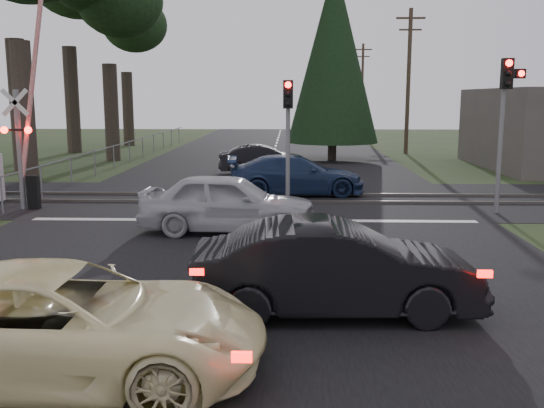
{
  "coord_description": "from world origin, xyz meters",
  "views": [
    {
      "loc": [
        1.08,
        -9.13,
        3.55
      ],
      "look_at": [
        0.69,
        3.65,
        1.3
      ],
      "focal_mm": 40.0,
      "sensor_mm": 36.0,
      "label": 1
    }
  ],
  "objects_px": {
    "traffic_signal_right": "(506,106)",
    "dark_car_far": "(263,160)",
    "utility_pole_far": "(362,86)",
    "blue_sedan": "(296,175)",
    "traffic_signal_center": "(288,121)",
    "dark_hatchback": "(335,269)",
    "silver_car": "(228,203)",
    "utility_pole_mid": "(408,79)",
    "cream_coupe": "(61,324)",
    "crossing_signal": "(26,145)"
  },
  "relations": [
    {
      "from": "traffic_signal_right",
      "to": "dark_car_far",
      "type": "xyz_separation_m",
      "value": [
        -7.75,
        9.63,
        -2.63
      ]
    },
    {
      "from": "utility_pole_far",
      "to": "blue_sedan",
      "type": "relative_size",
      "value": 1.79
    },
    {
      "from": "traffic_signal_center",
      "to": "dark_hatchback",
      "type": "xyz_separation_m",
      "value": [
        0.83,
        -10.17,
        -2.03
      ]
    },
    {
      "from": "traffic_signal_center",
      "to": "silver_car",
      "type": "height_order",
      "value": "traffic_signal_center"
    },
    {
      "from": "utility_pole_mid",
      "to": "blue_sedan",
      "type": "distance_m",
      "value": 18.89
    },
    {
      "from": "silver_car",
      "to": "cream_coupe",
      "type": "bearing_deg",
      "value": 174.49
    },
    {
      "from": "utility_pole_mid",
      "to": "dark_hatchback",
      "type": "distance_m",
      "value": 30.49
    },
    {
      "from": "blue_sedan",
      "to": "dark_car_far",
      "type": "height_order",
      "value": "blue_sedan"
    },
    {
      "from": "cream_coupe",
      "to": "blue_sedan",
      "type": "distance_m",
      "value": 15.24
    },
    {
      "from": "traffic_signal_right",
      "to": "traffic_signal_center",
      "type": "relative_size",
      "value": 1.15
    },
    {
      "from": "utility_pole_far",
      "to": "cream_coupe",
      "type": "xyz_separation_m",
      "value": [
        -10.31,
        -56.92,
        -4.0
      ]
    },
    {
      "from": "cream_coupe",
      "to": "silver_car",
      "type": "distance_m",
      "value": 8.66
    },
    {
      "from": "utility_pole_mid",
      "to": "blue_sedan",
      "type": "relative_size",
      "value": 1.79
    },
    {
      "from": "crossing_signal",
      "to": "silver_car",
      "type": "bearing_deg",
      "value": -25.0
    },
    {
      "from": "crossing_signal",
      "to": "utility_pole_far",
      "type": "height_order",
      "value": "utility_pole_far"
    },
    {
      "from": "traffic_signal_center",
      "to": "utility_pole_mid",
      "type": "bearing_deg",
      "value": 68.79
    },
    {
      "from": "dark_hatchback",
      "to": "utility_pole_mid",
      "type": "bearing_deg",
      "value": -15.07
    },
    {
      "from": "silver_car",
      "to": "traffic_signal_right",
      "type": "bearing_deg",
      "value": -68.03
    },
    {
      "from": "crossing_signal",
      "to": "dark_hatchback",
      "type": "height_order",
      "value": "crossing_signal"
    },
    {
      "from": "utility_pole_mid",
      "to": "silver_car",
      "type": "distance_m",
      "value": 25.35
    },
    {
      "from": "utility_pole_mid",
      "to": "dark_car_far",
      "type": "distance_m",
      "value": 14.52
    },
    {
      "from": "dark_hatchback",
      "to": "silver_car",
      "type": "relative_size",
      "value": 1.01
    },
    {
      "from": "crossing_signal",
      "to": "utility_pole_mid",
      "type": "bearing_deg",
      "value": 52.03
    },
    {
      "from": "silver_car",
      "to": "utility_pole_mid",
      "type": "bearing_deg",
      "value": -18.42
    },
    {
      "from": "cream_coupe",
      "to": "dark_hatchback",
      "type": "distance_m",
      "value": 4.38
    },
    {
      "from": "traffic_signal_right",
      "to": "blue_sedan",
      "type": "bearing_deg",
      "value": 150.58
    },
    {
      "from": "cream_coupe",
      "to": "silver_car",
      "type": "relative_size",
      "value": 1.12
    },
    {
      "from": "cream_coupe",
      "to": "silver_car",
      "type": "height_order",
      "value": "silver_car"
    },
    {
      "from": "blue_sedan",
      "to": "cream_coupe",
      "type": "bearing_deg",
      "value": 163.75
    },
    {
      "from": "traffic_signal_center",
      "to": "dark_car_far",
      "type": "xyz_separation_m",
      "value": [
        -1.2,
        8.43,
        -2.13
      ]
    },
    {
      "from": "traffic_signal_center",
      "to": "utility_pole_far",
      "type": "bearing_deg",
      "value": 80.4
    },
    {
      "from": "utility_pole_mid",
      "to": "dark_car_far",
      "type": "bearing_deg",
      "value": -128.61
    },
    {
      "from": "utility_pole_mid",
      "to": "utility_pole_far",
      "type": "relative_size",
      "value": 1.0
    },
    {
      "from": "utility_pole_mid",
      "to": "blue_sedan",
      "type": "xyz_separation_m",
      "value": [
        -7.21,
        -17.0,
        -4.0
      ]
    },
    {
      "from": "traffic_signal_right",
      "to": "crossing_signal",
      "type": "bearing_deg",
      "value": 178.79
    },
    {
      "from": "cream_coupe",
      "to": "silver_car",
      "type": "xyz_separation_m",
      "value": [
        1.25,
        8.57,
        0.07
      ]
    },
    {
      "from": "utility_pole_mid",
      "to": "cream_coupe",
      "type": "distance_m",
      "value": 33.78
    },
    {
      "from": "utility_pole_far",
      "to": "utility_pole_mid",
      "type": "bearing_deg",
      "value": -90.0
    },
    {
      "from": "traffic_signal_right",
      "to": "utility_pole_mid",
      "type": "bearing_deg",
      "value": 87.34
    },
    {
      "from": "dark_hatchback",
      "to": "dark_car_far",
      "type": "xyz_separation_m",
      "value": [
        -2.03,
        18.6,
        -0.09
      ]
    },
    {
      "from": "crossing_signal",
      "to": "traffic_signal_center",
      "type": "bearing_deg",
      "value": 6.15
    },
    {
      "from": "traffic_signal_center",
      "to": "blue_sedan",
      "type": "xyz_separation_m",
      "value": [
        0.29,
        2.33,
        -2.08
      ]
    },
    {
      "from": "crossing_signal",
      "to": "blue_sedan",
      "type": "height_order",
      "value": "crossing_signal"
    },
    {
      "from": "crossing_signal",
      "to": "utility_pole_mid",
      "type": "distance_m",
      "value": 25.78
    },
    {
      "from": "traffic_signal_center",
      "to": "dark_car_far",
      "type": "bearing_deg",
      "value": 98.1
    },
    {
      "from": "blue_sedan",
      "to": "dark_car_far",
      "type": "distance_m",
      "value": 6.28
    },
    {
      "from": "traffic_signal_right",
      "to": "traffic_signal_center",
      "type": "bearing_deg",
      "value": 169.59
    },
    {
      "from": "utility_pole_far",
      "to": "blue_sedan",
      "type": "height_order",
      "value": "utility_pole_far"
    },
    {
      "from": "traffic_signal_right",
      "to": "dark_hatchback",
      "type": "distance_m",
      "value": 10.93
    },
    {
      "from": "traffic_signal_center",
      "to": "dark_car_far",
      "type": "distance_m",
      "value": 8.77
    }
  ]
}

